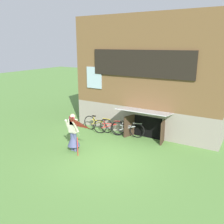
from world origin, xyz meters
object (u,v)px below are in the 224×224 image
object	(u,v)px
person	(73,136)
bicycle_silver	(127,129)
bicycle_red	(109,127)
bicycle_yellow	(98,124)
kite	(71,126)

from	to	relation	value
person	bicycle_silver	bearing A→B (deg)	42.12
bicycle_red	bicycle_yellow	world-z (taller)	bicycle_yellow
person	kite	distance (m)	0.86
bicycle_silver	bicycle_yellow	world-z (taller)	bicycle_yellow
kite	bicycle_yellow	bearing A→B (deg)	104.76
bicycle_yellow	bicycle_silver	bearing A→B (deg)	2.48
kite	bicycle_silver	world-z (taller)	kite
bicycle_red	bicycle_silver	bearing A→B (deg)	-10.78
person	kite	size ratio (longest dim) A/B	1.01
person	bicycle_red	size ratio (longest dim) A/B	1.03
person	kite	bearing A→B (deg)	-80.61
kite	bicycle_red	bearing A→B (deg)	91.81
kite	bicycle_red	world-z (taller)	kite
bicycle_yellow	bicycle_red	bearing A→B (deg)	-4.56
bicycle_silver	bicycle_yellow	size ratio (longest dim) A/B	0.95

